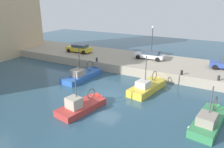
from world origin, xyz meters
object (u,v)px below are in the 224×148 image
at_px(fishing_boat_green, 209,122).
at_px(mooring_bollard_mid, 182,72).
at_px(mooring_bollard_north, 97,60).
at_px(fishing_boat_yellow, 148,89).
at_px(fishing_boat_blue, 84,77).
at_px(parked_car_white, 150,55).
at_px(fishing_boat_red, 85,107).
at_px(parked_car_yellow, 79,48).
at_px(mooring_bollard_south, 219,78).
at_px(quay_streetlamp, 152,37).

height_order(fishing_boat_green, mooring_bollard_mid, fishing_boat_green).
bearing_deg(fishing_boat_green, mooring_bollard_north, 64.06).
xyz_separation_m(fishing_boat_yellow, mooring_bollard_north, (3.64, 9.22, 1.38)).
distance_m(fishing_boat_blue, mooring_bollard_north, 4.12).
bearing_deg(mooring_bollard_north, parked_car_white, -52.43).
bearing_deg(mooring_bollard_mid, fishing_boat_red, 148.04).
height_order(parked_car_yellow, mooring_bollard_north, parked_car_yellow).
distance_m(parked_car_white, parked_car_yellow, 12.00).
bearing_deg(mooring_bollard_south, parked_car_yellow, 81.37).
bearing_deg(mooring_bollard_north, fishing_boat_blue, -173.12).
bearing_deg(quay_streetlamp, fishing_boat_yellow, -162.28).
relative_size(fishing_boat_red, mooring_bollard_mid, 10.65).
height_order(fishing_boat_green, parked_car_yellow, fishing_boat_green).
xyz_separation_m(fishing_boat_green, mooring_bollard_mid, (7.78, 3.99, 1.35)).
bearing_deg(parked_car_yellow, fishing_boat_blue, -139.69).
bearing_deg(parked_car_yellow, fishing_boat_yellow, -115.02).
relative_size(fishing_boat_green, mooring_bollard_south, 11.87).
height_order(fishing_boat_yellow, quay_streetlamp, quay_streetlamp).
xyz_separation_m(fishing_boat_green, quay_streetlamp, (13.43, 9.74, 4.33)).
xyz_separation_m(fishing_boat_red, mooring_bollard_north, (10.60, 5.38, 1.35)).
xyz_separation_m(fishing_boat_green, parked_car_white, (12.63, 9.69, 1.77)).
bearing_deg(fishing_boat_red, mooring_bollard_mid, -31.96).
height_order(fishing_boat_red, mooring_bollard_north, fishing_boat_red).
xyz_separation_m(parked_car_yellow, mooring_bollard_north, (-3.28, -5.59, -0.44)).
height_order(fishing_boat_blue, fishing_boat_red, fishing_boat_blue).
distance_m(fishing_boat_green, mooring_bollard_south, 7.90).
height_order(fishing_boat_yellow, mooring_bollard_mid, fishing_boat_yellow).
bearing_deg(fishing_boat_blue, fishing_boat_red, -143.87).
bearing_deg(fishing_boat_red, quay_streetlamp, -3.05).
bearing_deg(fishing_boat_red, mooring_bollard_south, -45.04).
bearing_deg(fishing_boat_red, parked_car_yellow, 38.34).
relative_size(parked_car_white, parked_car_yellow, 0.99).
height_order(mooring_bollard_south, quay_streetlamp, quay_streetlamp).
bearing_deg(quay_streetlamp, parked_car_white, -175.99).
height_order(fishing_boat_blue, mooring_bollard_mid, fishing_boat_blue).
relative_size(fishing_boat_yellow, fishing_boat_blue, 0.96).
distance_m(parked_car_white, mooring_bollard_north, 7.97).
xyz_separation_m(fishing_boat_red, parked_car_white, (15.45, -0.92, 1.77)).
bearing_deg(mooring_bollard_mid, fishing_boat_yellow, 142.59).
distance_m(parked_car_yellow, mooring_bollard_mid, 17.90).
xyz_separation_m(fishing_boat_blue, parked_car_yellow, (7.14, 6.05, 1.79)).
bearing_deg(mooring_bollard_south, fishing_boat_red, 134.96).
bearing_deg(mooring_bollard_mid, parked_car_white, 49.56).
distance_m(parked_car_yellow, mooring_bollard_south, 21.84).
bearing_deg(parked_car_white, fishing_boat_blue, 146.17).
relative_size(fishing_boat_red, mooring_bollard_south, 10.65).
bearing_deg(quay_streetlamp, parked_car_yellow, 101.34).
bearing_deg(fishing_boat_green, parked_car_yellow, 62.87).
distance_m(fishing_boat_green, fishing_boat_yellow, 7.94).
bearing_deg(fishing_boat_blue, parked_car_white, -33.83).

